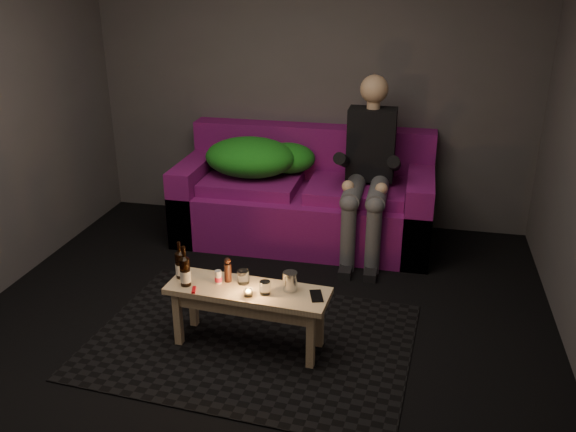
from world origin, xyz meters
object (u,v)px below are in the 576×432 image
sofa (305,200)px  beer_bottle_b (185,271)px  person (369,165)px  coffee_table (248,299)px  steel_cup (290,281)px  beer_bottle_a (180,264)px

sofa → beer_bottle_b: sofa is taller
person → coffee_table: size_ratio=1.41×
sofa → person: bearing=-17.8°
sofa → steel_cup: (0.24, -1.75, 0.14)m
steel_cup → person: bearing=78.5°
beer_bottle_a → sofa: bearing=74.5°
sofa → coffee_table: bearing=-90.8°
person → steel_cup: (-0.32, -1.57, -0.28)m
beer_bottle_a → steel_cup: size_ratio=2.05×
person → beer_bottle_a: person is taller
sofa → beer_bottle_a: sofa is taller
person → beer_bottle_b: (-0.97, -1.65, -0.24)m
beer_bottle_a → beer_bottle_b: size_ratio=0.93×
beer_bottle_b → coffee_table: bearing=6.1°
coffee_table → steel_cup: bearing=7.8°
sofa → steel_cup: bearing=-82.3°
beer_bottle_b → steel_cup: 0.66m
beer_bottle_a → steel_cup: beer_bottle_a is taller
coffee_table → person: bearing=70.2°
beer_bottle_a → beer_bottle_b: bearing=-52.7°
person → beer_bottle_a: (-1.04, -1.56, -0.25)m
person → beer_bottle_b: 1.93m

